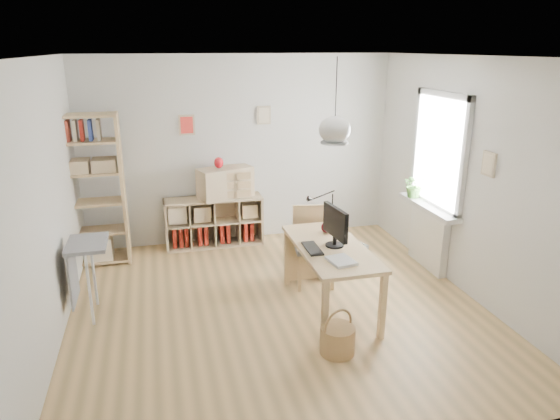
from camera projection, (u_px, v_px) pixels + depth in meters
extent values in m
plane|color=tan|center=(278.00, 307.00, 5.60)|extent=(4.50, 4.50, 0.00)
plane|color=white|center=(240.00, 150.00, 7.25)|extent=(4.50, 0.00, 4.50)
plane|color=white|center=(365.00, 289.00, 3.11)|extent=(4.50, 0.00, 4.50)
plane|color=white|center=(44.00, 209.00, 4.65)|extent=(0.00, 4.50, 4.50)
plane|color=white|center=(468.00, 179.00, 5.71)|extent=(0.00, 4.50, 4.50)
plane|color=white|center=(278.00, 56.00, 4.76)|extent=(4.50, 4.50, 0.00)
cylinder|color=black|center=(336.00, 93.00, 4.85)|extent=(0.01, 0.01, 0.68)
ellipsoid|color=white|center=(335.00, 130.00, 4.97)|extent=(0.32, 0.32, 0.27)
cube|color=white|center=(440.00, 151.00, 6.19)|extent=(0.03, 1.00, 1.30)
cube|color=silver|center=(464.00, 161.00, 5.69)|extent=(0.06, 0.08, 1.46)
cube|color=silver|center=(417.00, 144.00, 6.68)|extent=(0.06, 0.08, 1.46)
cube|color=silver|center=(444.00, 95.00, 5.97)|extent=(0.06, 1.16, 0.08)
cube|color=silver|center=(433.00, 204.00, 6.40)|extent=(0.06, 1.16, 0.08)
cube|color=white|center=(429.00, 238.00, 6.54)|extent=(0.10, 0.80, 0.80)
cube|color=silver|center=(428.00, 207.00, 6.39)|extent=(0.22, 1.20, 0.06)
cube|color=#E2B782|center=(331.00, 248.00, 5.36)|extent=(0.70, 1.50, 0.04)
cube|color=#E2B782|center=(325.00, 314.00, 4.77)|extent=(0.06, 0.06, 0.71)
cube|color=#E2B782|center=(287.00, 257.00, 6.05)|extent=(0.06, 0.06, 0.71)
cube|color=#E2B782|center=(382.00, 306.00, 4.91)|extent=(0.06, 0.06, 0.71)
cube|color=#E2B782|center=(333.00, 252.00, 6.20)|extent=(0.06, 0.06, 0.71)
cube|color=#CDB387|center=(215.00, 244.00, 7.37)|extent=(1.40, 0.38, 0.03)
cube|color=#CDB387|center=(213.00, 199.00, 7.15)|extent=(1.40, 0.38, 0.03)
cube|color=#CDB387|center=(166.00, 226.00, 7.10)|extent=(0.03, 0.38, 0.72)
cube|color=#CDB387|center=(260.00, 218.00, 7.42)|extent=(0.03, 0.38, 0.72)
cube|color=#CDB387|center=(213.00, 218.00, 7.43)|extent=(1.40, 0.02, 0.72)
cube|color=maroon|center=(174.00, 236.00, 7.20)|extent=(0.06, 0.26, 0.30)
cube|color=maroon|center=(181.00, 235.00, 7.22)|extent=(0.05, 0.26, 0.30)
cube|color=maroon|center=(186.00, 235.00, 7.24)|extent=(0.05, 0.26, 0.30)
cube|color=maroon|center=(199.00, 233.00, 7.28)|extent=(0.05, 0.26, 0.30)
cube|color=maroon|center=(206.00, 233.00, 7.30)|extent=(0.05, 0.26, 0.30)
cube|color=maroon|center=(221.00, 232.00, 7.36)|extent=(0.06, 0.26, 0.30)
cube|color=maroon|center=(227.00, 231.00, 7.38)|extent=(0.06, 0.26, 0.30)
cube|color=maroon|center=(245.00, 230.00, 7.44)|extent=(0.06, 0.26, 0.30)
cube|color=maroon|center=(250.00, 229.00, 7.46)|extent=(0.05, 0.26, 0.30)
cube|color=#E2B782|center=(61.00, 193.00, 6.38)|extent=(0.04, 0.38, 2.00)
cube|color=#E2B782|center=(123.00, 189.00, 6.56)|extent=(0.04, 0.38, 2.00)
cube|color=#E2B782|center=(101.00, 258.00, 6.77)|extent=(0.76, 0.38, 0.03)
cube|color=#E2B782|center=(98.00, 231.00, 6.64)|extent=(0.76, 0.38, 0.03)
cube|color=#E2B782|center=(94.00, 202.00, 6.52)|extent=(0.76, 0.38, 0.03)
cube|color=#E2B782|center=(90.00, 173.00, 6.39)|extent=(0.76, 0.38, 0.03)
cube|color=#E2B782|center=(87.00, 142.00, 6.27)|extent=(0.76, 0.38, 0.03)
cube|color=#E2B782|center=(83.00, 115.00, 6.16)|extent=(0.76, 0.38, 0.03)
cube|color=navy|center=(61.00, 131.00, 6.16)|extent=(0.04, 0.18, 0.26)
cube|color=maroon|center=(68.00, 131.00, 6.18)|extent=(0.04, 0.18, 0.26)
cube|color=beige|center=(75.00, 131.00, 6.19)|extent=(0.04, 0.18, 0.26)
cube|color=maroon|center=(82.00, 130.00, 6.21)|extent=(0.04, 0.18, 0.26)
cube|color=navy|center=(90.00, 130.00, 6.24)|extent=(0.04, 0.18, 0.26)
cube|color=beige|center=(99.00, 130.00, 6.26)|extent=(0.04, 0.18, 0.26)
cube|color=gray|center=(87.00, 244.00, 5.20)|extent=(0.40, 0.55, 0.04)
cylinder|color=white|center=(89.00, 289.00, 5.13)|extent=(0.03, 0.03, 0.82)
cylinder|color=white|center=(94.00, 272.00, 5.54)|extent=(0.03, 0.03, 0.82)
cube|color=gray|center=(73.00, 274.00, 5.26)|extent=(0.02, 0.50, 0.62)
cube|color=gray|center=(314.00, 246.00, 6.03)|extent=(0.53, 0.53, 0.07)
cube|color=#E2B782|center=(300.00, 274.00, 5.90)|extent=(0.04, 0.04, 0.46)
cube|color=#E2B782|center=(295.00, 260.00, 6.28)|extent=(0.04, 0.04, 0.46)
cube|color=#E2B782|center=(333.00, 272.00, 5.94)|extent=(0.04, 0.04, 0.46)
cube|color=#E2B782|center=(326.00, 259.00, 6.32)|extent=(0.04, 0.04, 0.46)
cube|color=#E2B782|center=(311.00, 221.00, 6.15)|extent=(0.46, 0.11, 0.42)
cylinder|color=olive|center=(337.00, 340.00, 4.74)|extent=(0.33, 0.33, 0.27)
torus|color=olive|center=(338.00, 325.00, 4.69)|extent=(0.33, 0.14, 0.34)
cube|color=silver|center=(339.00, 268.00, 6.58)|extent=(0.75, 0.64, 0.02)
cube|color=silver|center=(322.00, 263.00, 6.36)|extent=(0.19, 0.41, 0.32)
cube|color=silver|center=(356.00, 252.00, 6.71)|extent=(0.19, 0.41, 0.32)
cube|color=silver|center=(350.00, 262.00, 6.38)|extent=(0.59, 0.26, 0.32)
cube|color=silver|center=(329.00, 252.00, 6.69)|extent=(0.59, 0.26, 0.32)
cube|color=silver|center=(320.00, 227.00, 6.73)|extent=(0.66, 0.43, 0.40)
sphere|color=yellow|center=(334.00, 256.00, 6.37)|extent=(0.14, 0.14, 0.14)
sphere|color=#1745A5|center=(343.00, 249.00, 6.61)|extent=(0.14, 0.14, 0.14)
sphere|color=orange|center=(340.00, 253.00, 6.48)|extent=(0.14, 0.14, 0.14)
sphere|color=#409235|center=(354.00, 251.00, 6.54)|extent=(0.14, 0.14, 0.14)
cylinder|color=black|center=(335.00, 245.00, 5.36)|extent=(0.20, 0.20, 0.02)
cylinder|color=black|center=(335.00, 240.00, 5.34)|extent=(0.05, 0.05, 0.09)
cube|color=black|center=(335.00, 222.00, 5.28)|extent=(0.10, 0.50, 0.33)
cube|color=black|center=(312.00, 248.00, 5.27)|extent=(0.15, 0.38, 0.02)
cylinder|color=black|center=(332.00, 222.00, 6.03)|extent=(0.05, 0.05, 0.04)
cylinder|color=black|center=(332.00, 208.00, 5.97)|extent=(0.01, 0.01, 0.36)
cone|color=black|center=(310.00, 199.00, 5.78)|extent=(0.09, 0.06, 0.08)
sphere|color=#530B0E|center=(327.00, 227.00, 5.72)|extent=(0.13, 0.13, 0.13)
cube|color=silver|center=(341.00, 261.00, 4.95)|extent=(0.27, 0.31, 0.03)
cube|color=#CDB387|center=(225.00, 183.00, 7.12)|extent=(0.83, 0.57, 0.44)
ellipsoid|color=#A50D16|center=(219.00, 163.00, 7.01)|extent=(0.13, 0.13, 0.16)
imported|color=#3D702A|center=(415.00, 185.00, 6.65)|extent=(0.31, 0.27, 0.34)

